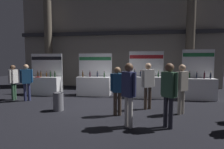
% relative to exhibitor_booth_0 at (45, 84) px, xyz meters
% --- Properties ---
extents(ground_plane, '(27.52, 27.52, 0.00)m').
position_rel_exhibitor_booth_0_xyz_m(ground_plane, '(3.51, -1.63, -0.58)').
color(ground_plane, black).
extents(hall_colonnade, '(13.76, 1.34, 6.66)m').
position_rel_exhibitor_booth_0_xyz_m(hall_colonnade, '(3.51, 3.34, 2.71)').
color(hall_colonnade, gray).
rests_on(hall_colonnade, ground_plane).
extents(exhibitor_booth_0, '(1.79, 0.69, 2.21)m').
position_rel_exhibitor_booth_0_xyz_m(exhibitor_booth_0, '(0.00, 0.00, 0.00)').
color(exhibitor_booth_0, white).
rests_on(exhibitor_booth_0, ground_plane).
extents(exhibitor_booth_1, '(1.81, 0.66, 2.22)m').
position_rel_exhibitor_booth_0_xyz_m(exhibitor_booth_1, '(2.68, 0.22, 0.00)').
color(exhibitor_booth_1, white).
rests_on(exhibitor_booth_1, ground_plane).
extents(exhibitor_booth_2, '(1.72, 0.66, 2.31)m').
position_rel_exhibitor_booth_0_xyz_m(exhibitor_booth_2, '(5.38, 0.09, 0.04)').
color(exhibitor_booth_2, white).
rests_on(exhibitor_booth_2, ground_plane).
extents(exhibitor_booth_3, '(1.47, 0.66, 2.38)m').
position_rel_exhibitor_booth_0_xyz_m(exhibitor_booth_3, '(7.85, -0.01, 0.03)').
color(exhibitor_booth_3, white).
rests_on(exhibitor_booth_3, ground_plane).
extents(trash_bin, '(0.38, 0.38, 0.68)m').
position_rel_exhibitor_booth_0_xyz_m(trash_bin, '(2.06, -2.69, -0.24)').
color(trash_bin, slate).
rests_on(trash_bin, ground_plane).
extents(visitor_1, '(0.48, 0.22, 1.65)m').
position_rel_exhibitor_booth_0_xyz_m(visitor_1, '(4.29, -2.94, 0.38)').
color(visitor_1, '#47382D').
rests_on(visitor_1, ground_plane).
extents(visitor_3, '(0.41, 0.41, 1.80)m').
position_rel_exhibitor_booth_0_xyz_m(visitor_3, '(4.72, -3.91, 0.50)').
color(visitor_3, silver).
rests_on(visitor_3, ground_plane).
extents(visitor_5, '(0.52, 0.42, 1.76)m').
position_rel_exhibitor_booth_0_xyz_m(visitor_5, '(5.35, -2.02, 0.48)').
color(visitor_5, '#47382D').
rests_on(visitor_5, ground_plane).
extents(visitor_6, '(0.40, 0.38, 1.80)m').
position_rel_exhibitor_booth_0_xyz_m(visitor_6, '(5.81, -3.82, 0.48)').
color(visitor_6, '#23232D').
rests_on(visitor_6, ground_plane).
extents(visitor_7, '(0.28, 0.57, 1.64)m').
position_rel_exhibitor_booth_0_xyz_m(visitor_7, '(-0.78, -1.36, 0.40)').
color(visitor_7, '#33563D').
rests_on(visitor_7, ground_plane).
extents(visitor_8, '(0.46, 0.43, 1.67)m').
position_rel_exhibitor_booth_0_xyz_m(visitor_8, '(-0.04, -1.46, 0.43)').
color(visitor_8, navy).
rests_on(visitor_8, ground_plane).
extents(visitor_9, '(0.43, 0.42, 1.73)m').
position_rel_exhibitor_booth_0_xyz_m(visitor_9, '(6.46, -2.49, 0.46)').
color(visitor_9, '#ADA393').
rests_on(visitor_9, ground_plane).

